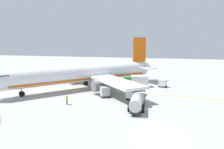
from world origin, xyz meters
TOP-DOWN VIEW (x-y plane):
  - airliner_foreground at (20.83, 17.39)m, footprint 34.05×30.13m
  - service_truck_baggage at (8.25, 3.84)m, footprint 6.67×2.84m
  - service_truck_catering at (25.33, 6.72)m, footprint 3.58×6.13m
  - service_truck_pushback at (14.26, 5.12)m, footprint 7.07×2.88m
  - cargo_container_near at (26.43, 0.41)m, footprint 2.18×2.18m
  - cargo_container_mid at (31.08, 8.40)m, footprint 1.84×1.84m
  - cargo_container_far at (14.17, 10.91)m, footprint 2.50×2.50m
  - crew_marshaller at (17.31, 12.49)m, footprint 0.38×0.59m
  - crew_loader_left at (7.71, 15.62)m, footprint 0.63×0.28m
  - apron_guide_line at (18.60, 12.75)m, footprint 0.30×60.00m

SIDE VIEW (x-z plane):
  - apron_guide_line at x=18.60m, z-range 0.00..0.01m
  - cargo_container_mid at x=31.08m, z-range -0.05..1.78m
  - cargo_container_near at x=26.43m, z-range -0.05..1.82m
  - crew_loader_left at x=7.71m, z-range 0.15..1.82m
  - cargo_container_far at x=14.17m, z-range -0.06..2.04m
  - crew_marshaller at x=17.31m, z-range 0.15..1.83m
  - service_truck_pushback at x=14.26m, z-range -0.20..2.53m
  - service_truck_baggage at x=8.25m, z-range 0.20..2.60m
  - service_truck_catering at x=25.33m, z-range 0.18..2.80m
  - airliner_foreground at x=20.83m, z-range -2.56..9.34m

